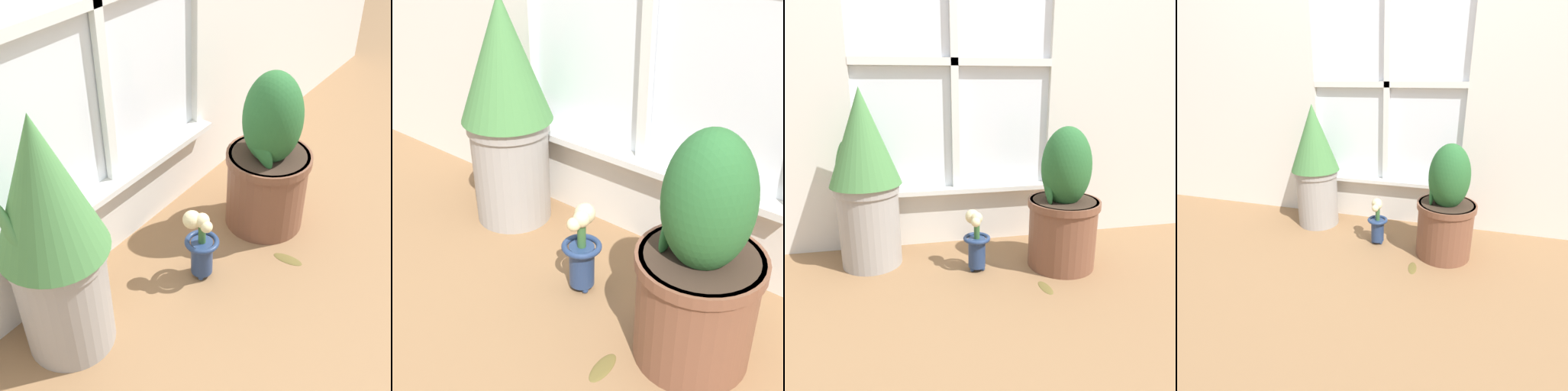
% 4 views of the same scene
% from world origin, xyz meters
% --- Properties ---
extents(ground_plane, '(10.00, 10.00, 0.00)m').
position_xyz_m(ground_plane, '(0.00, 0.00, 0.00)').
color(ground_plane, olive).
extents(potted_plant_left, '(0.31, 0.31, 0.79)m').
position_xyz_m(potted_plant_left, '(-0.43, 0.36, 0.42)').
color(potted_plant_left, '#9E9993').
rests_on(potted_plant_left, ground_plane).
extents(potted_plant_right, '(0.32, 0.32, 0.63)m').
position_xyz_m(potted_plant_right, '(0.42, 0.17, 0.27)').
color(potted_plant_right, brown).
rests_on(potted_plant_right, ground_plane).
extents(flower_vase, '(0.12, 0.12, 0.27)m').
position_xyz_m(flower_vase, '(0.03, 0.20, 0.14)').
color(flower_vase, navy).
rests_on(flower_vase, ground_plane).
extents(fallen_leaf, '(0.05, 0.11, 0.01)m').
position_xyz_m(fallen_leaf, '(0.28, -0.02, 0.00)').
color(fallen_leaf, brown).
rests_on(fallen_leaf, ground_plane).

